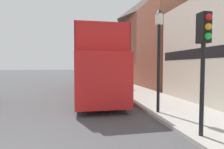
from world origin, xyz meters
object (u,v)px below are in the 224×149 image
object	(u,v)px
lamp_post_second	(115,52)
lamp_post_third	(100,59)
tour_bus	(94,71)
traffic_signal	(204,46)
lamp_post_nearest	(159,41)
parked_car_ahead_of_bus	(92,78)

from	to	relation	value
lamp_post_second	lamp_post_third	bearing A→B (deg)	90.39
tour_bus	traffic_signal	xyz separation A→B (m)	(2.17, -8.41, 0.91)
lamp_post_second	lamp_post_third	world-z (taller)	lamp_post_second
lamp_post_nearest	parked_car_ahead_of_bus	bearing A→B (deg)	95.80
traffic_signal	lamp_post_nearest	distance (m)	2.73
lamp_post_nearest	lamp_post_third	xyz separation A→B (m)	(0.18, 18.64, -0.05)
lamp_post_nearest	lamp_post_second	world-z (taller)	lamp_post_second
tour_bus	lamp_post_second	size ratio (longest dim) A/B	2.29
parked_car_ahead_of_bus	lamp_post_second	bearing A→B (deg)	-69.90
parked_car_ahead_of_bus	lamp_post_nearest	bearing A→B (deg)	-82.78
tour_bus	lamp_post_third	distance (m)	13.20
traffic_signal	lamp_post_second	distance (m)	12.02
parked_car_ahead_of_bus	traffic_signal	distance (m)	17.23
parked_car_ahead_of_bus	lamp_post_second	distance (m)	5.99
lamp_post_nearest	lamp_post_third	size ratio (longest dim) A/B	1.02
traffic_signal	lamp_post_second	xyz separation A→B (m)	(0.24, 12.00, 0.71)
lamp_post_nearest	lamp_post_third	bearing A→B (deg)	89.43
tour_bus	lamp_post_nearest	bearing A→B (deg)	-67.58
lamp_post_nearest	lamp_post_second	bearing A→B (deg)	88.48
tour_bus	parked_car_ahead_of_bus	size ratio (longest dim) A/B	2.42
parked_car_ahead_of_bus	lamp_post_third	world-z (taller)	lamp_post_third
lamp_post_third	tour_bus	bearing A→B (deg)	-100.30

